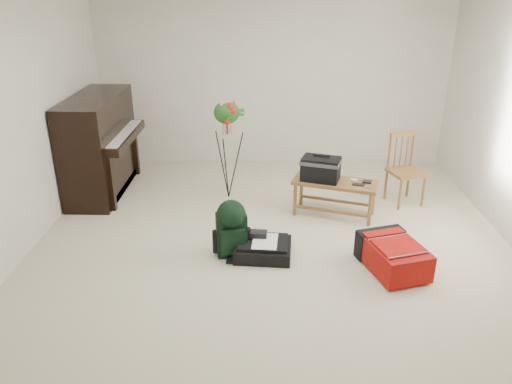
{
  "coord_description": "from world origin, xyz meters",
  "views": [
    {
      "loc": [
        -0.07,
        -4.41,
        2.61
      ],
      "look_at": [
        -0.18,
        0.35,
        0.53
      ],
      "focal_mm": 35.0,
      "sensor_mm": 36.0,
      "label": 1
    }
  ],
  "objects_px": {
    "black_duffel": "(263,248)",
    "green_backpack": "(231,226)",
    "flower_stand": "(228,150)",
    "piano": "(101,147)",
    "red_suitcase": "(392,253)",
    "dining_chair": "(406,170)",
    "bench": "(325,174)"
  },
  "relations": [
    {
      "from": "piano",
      "to": "green_backpack",
      "type": "height_order",
      "value": "piano"
    },
    {
      "from": "red_suitcase",
      "to": "flower_stand",
      "type": "distance_m",
      "value": 2.41
    },
    {
      "from": "piano",
      "to": "dining_chair",
      "type": "xyz_separation_m",
      "value": [
        3.82,
        -0.28,
        -0.18
      ]
    },
    {
      "from": "bench",
      "to": "flower_stand",
      "type": "bearing_deg",
      "value": 173.74
    },
    {
      "from": "green_backpack",
      "to": "red_suitcase",
      "type": "bearing_deg",
      "value": -19.12
    },
    {
      "from": "flower_stand",
      "to": "bench",
      "type": "bearing_deg",
      "value": -43.61
    },
    {
      "from": "bench",
      "to": "black_duffel",
      "type": "distance_m",
      "value": 1.26
    },
    {
      "from": "dining_chair",
      "to": "red_suitcase",
      "type": "bearing_deg",
      "value": -126.01
    },
    {
      "from": "black_duffel",
      "to": "flower_stand",
      "type": "xyz_separation_m",
      "value": [
        -0.45,
        1.45,
        0.54
      ]
    },
    {
      "from": "green_backpack",
      "to": "piano",
      "type": "bearing_deg",
      "value": 125.95
    },
    {
      "from": "green_backpack",
      "to": "flower_stand",
      "type": "height_order",
      "value": "flower_stand"
    },
    {
      "from": "black_duffel",
      "to": "green_backpack",
      "type": "bearing_deg",
      "value": -179.15
    },
    {
      "from": "red_suitcase",
      "to": "green_backpack",
      "type": "height_order",
      "value": "green_backpack"
    },
    {
      "from": "bench",
      "to": "green_backpack",
      "type": "height_order",
      "value": "bench"
    },
    {
      "from": "piano",
      "to": "dining_chair",
      "type": "bearing_deg",
      "value": -4.24
    },
    {
      "from": "black_duffel",
      "to": "red_suitcase",
      "type": "bearing_deg",
      "value": -4.3
    },
    {
      "from": "black_duffel",
      "to": "flower_stand",
      "type": "relative_size",
      "value": 0.46
    },
    {
      "from": "red_suitcase",
      "to": "flower_stand",
      "type": "height_order",
      "value": "flower_stand"
    },
    {
      "from": "dining_chair",
      "to": "green_backpack",
      "type": "distance_m",
      "value": 2.45
    },
    {
      "from": "dining_chair",
      "to": "piano",
      "type": "bearing_deg",
      "value": 157.36
    },
    {
      "from": "black_duffel",
      "to": "green_backpack",
      "type": "distance_m",
      "value": 0.4
    },
    {
      "from": "red_suitcase",
      "to": "dining_chair",
      "type": "bearing_deg",
      "value": 54.83
    },
    {
      "from": "black_duffel",
      "to": "flower_stand",
      "type": "distance_m",
      "value": 1.61
    },
    {
      "from": "red_suitcase",
      "to": "black_duffel",
      "type": "height_order",
      "value": "red_suitcase"
    },
    {
      "from": "bench",
      "to": "dining_chair",
      "type": "distance_m",
      "value": 1.11
    },
    {
      "from": "bench",
      "to": "black_duffel",
      "type": "xyz_separation_m",
      "value": [
        -0.71,
        -0.94,
        -0.44
      ]
    },
    {
      "from": "red_suitcase",
      "to": "green_backpack",
      "type": "xyz_separation_m",
      "value": [
        -1.56,
        0.2,
        0.17
      ]
    },
    {
      "from": "bench",
      "to": "green_backpack",
      "type": "relative_size",
      "value": 1.74
    },
    {
      "from": "dining_chair",
      "to": "green_backpack",
      "type": "xyz_separation_m",
      "value": [
        -2.05,
        -1.33,
        -0.1
      ]
    },
    {
      "from": "red_suitcase",
      "to": "flower_stand",
      "type": "xyz_separation_m",
      "value": [
        -1.7,
        1.64,
        0.47
      ]
    },
    {
      "from": "bench",
      "to": "dining_chair",
      "type": "relative_size",
      "value": 1.19
    },
    {
      "from": "piano",
      "to": "green_backpack",
      "type": "bearing_deg",
      "value": -42.34
    }
  ]
}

